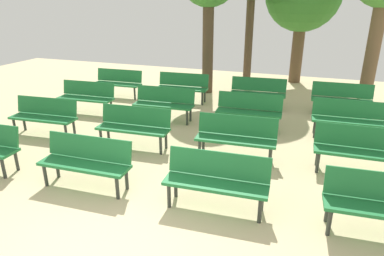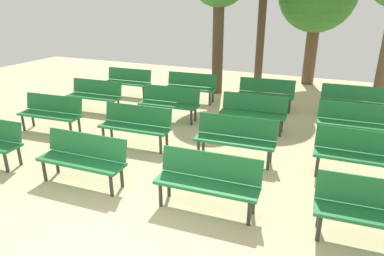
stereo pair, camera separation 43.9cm
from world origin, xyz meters
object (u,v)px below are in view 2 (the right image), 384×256
Objects in this scene: bench_r2_c3 at (355,121)px; bench_r1_c0 at (51,111)px; bench_r1_c1 at (136,123)px; bench_r0_c3 at (379,209)px; bench_r2_c1 at (170,101)px; bench_r0_c1 at (83,156)px; bench_r3_c3 at (352,100)px; bench_r1_c2 at (236,136)px; bench_r3_c1 at (191,85)px; bench_r1_c3 at (361,152)px; bench_r2_c2 at (253,110)px; bench_r3_c0 at (128,80)px; bench_r2_c0 at (95,94)px; bench_r0_c2 at (208,178)px; bench_r3_c2 at (266,92)px.

bench_r1_c0 is at bearing -164.82° from bench_r2_c3.
bench_r2_c3 is at bearing 22.00° from bench_r1_c1.
bench_r2_c3 is (4.43, 2.09, 0.00)m from bench_r1_c1.
bench_r0_c3 and bench_r2_c1 have the same top height.
bench_r0_c1 is 1.00× the size of bench_r3_c3.
bench_r2_c3 is (2.20, 1.95, 0.00)m from bench_r1_c2.
bench_r0_c3 and bench_r3_c3 have the same top height.
bench_r1_c1 is 1.00× the size of bench_r3_c1.
bench_r2_c1 is (-4.60, 1.52, 0.00)m from bench_r1_c3.
bench_r2_c2 is 4.88m from bench_r3_c0.
bench_r0_c1 and bench_r3_c1 have the same top height.
bench_r1_c2 and bench_r2_c1 have the same top height.
bench_r2_c3 and bench_r3_c0 have the same top height.
bench_r3_c1 is (-4.77, 3.34, 0.00)m from bench_r1_c3.
bench_r2_c0 is (-2.41, 1.67, 0.00)m from bench_r1_c1.
bench_r1_c0 is 1.01× the size of bench_r1_c3.
bench_r1_c1 is 1.00× the size of bench_r2_c2.
bench_r0_c2 is 1.00× the size of bench_r3_c1.
bench_r2_c0 is at bearing -179.72° from bench_r2_c2.
bench_r0_c2 is 1.00× the size of bench_r2_c3.
bench_r0_c1 is 2.94m from bench_r1_c0.
bench_r1_c0 is at bearing 164.66° from bench_r0_c3.
bench_r1_c2 is 1.80m from bench_r2_c2.
bench_r0_c2 is at bearing -58.89° from bench_r2_c1.
bench_r0_c1 is at bearing -156.58° from bench_r1_c3.
bench_r0_c3 and bench_r2_c2 have the same top height.
bench_r1_c3 is at bearing -14.54° from bench_r2_c0.
bench_r0_c3 is at bearing -27.80° from bench_r2_c0.
bench_r1_c1 is at bearing -140.72° from bench_r3_c3.
bench_r2_c3 and bench_r3_c3 have the same top height.
bench_r2_c1 is at bearing -157.52° from bench_r3_c3.
bench_r0_c2 is at bearing 179.32° from bench_r0_c3.
bench_r3_c0 is (-2.48, 3.48, 0.00)m from bench_r1_c1.
bench_r3_c0 is 4.57m from bench_r3_c2.
bench_r3_c3 is (4.33, 5.66, 0.00)m from bench_r0_c1.
bench_r2_c0 is 4.95m from bench_r3_c2.
bench_r3_c2 is at bearing 89.76° from bench_r0_c2.
bench_r0_c1 is at bearing -141.98° from bench_r1_c2.
bench_r0_c1 and bench_r2_c3 have the same top height.
bench_r2_c2 is at bearing -0.44° from bench_r2_c1.
bench_r3_c3 is (4.38, 3.87, 0.00)m from bench_r1_c1.
bench_r0_c3 is 1.00× the size of bench_r3_c2.
bench_r0_c2 and bench_r2_c1 have the same top height.
bench_r0_c3 and bench_r2_c0 have the same top height.
bench_r0_c1 is 0.99× the size of bench_r3_c1.
bench_r2_c2 is (-0.18, 3.61, 0.00)m from bench_r0_c2.
bench_r1_c2 is 4.30m from bench_r3_c1.
bench_r1_c3 is 0.99× the size of bench_r2_c2.
bench_r1_c2 is at bearing -37.66° from bench_r3_c0.
bench_r2_c0 is at bearing 180.00° from bench_r2_c1.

